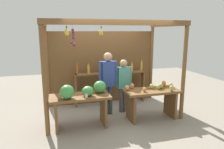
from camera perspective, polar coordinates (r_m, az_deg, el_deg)
The scene contains 7 objects.
ground_plane at distance 5.99m, azimuth -0.47°, elevation -10.21°, with size 12.00×12.00×0.00m, color gray.
market_stall at distance 6.06m, azimuth -1.68°, elevation 4.00°, with size 3.45×1.94×2.49m.
fruit_counter_left at distance 4.94m, azimuth -8.27°, elevation -6.44°, with size 1.40×0.70×1.09m.
fruit_counter_right at distance 5.51m, azimuth 10.82°, elevation -5.89°, with size 1.40×0.64×0.94m.
bottle_shelf_unit at distance 6.43m, azimuth -0.47°, elevation -1.03°, with size 2.22×0.22×1.36m.
vendor_man at distance 5.56m, azimuth -1.09°, elevation -0.86°, with size 0.48×0.23×1.70m.
vendor_woman at distance 5.76m, azimuth 3.12°, elevation -1.88°, with size 0.48×0.20×1.49m.
Camera 1 is at (-1.44, -5.37, 2.24)m, focal length 33.41 mm.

